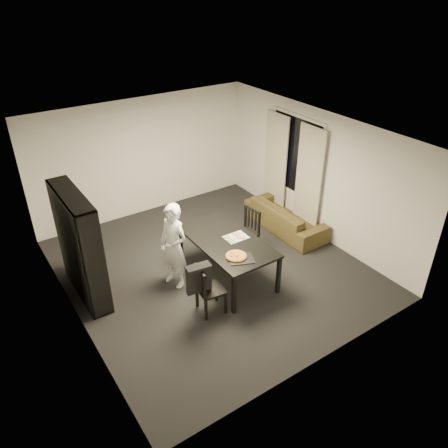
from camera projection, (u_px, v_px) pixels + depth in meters
room at (211, 207)px, 7.55m from camera, size 5.01×5.51×2.61m
window_pane at (296, 155)px, 9.07m from camera, size 0.02×1.40×1.60m
window_frame at (296, 155)px, 9.07m from camera, size 0.03×1.52×1.72m
curtain_left at (308, 180)px, 8.83m from camera, size 0.03×0.70×2.25m
curtain_right at (275, 164)px, 9.58m from camera, size 0.03×0.70×2.25m
bookshelf at (80, 246)px, 7.12m from camera, size 0.35×1.50×1.90m
dining_table at (227, 243)px, 7.64m from camera, size 1.03×1.85×0.77m
chair_left at (206, 287)px, 6.91m from camera, size 0.46×0.46×0.88m
chair_right at (248, 229)px, 8.40m from camera, size 0.49×0.49×0.94m
draped_jacket at (199, 278)px, 6.75m from camera, size 0.42×0.22×0.49m
person at (174, 246)px, 7.42m from camera, size 0.54×0.66×1.57m
baking_tray at (241, 259)px, 7.11m from camera, size 0.50×0.45×0.01m
pepperoni_pizza at (236, 256)px, 7.14m from camera, size 0.35×0.35×0.03m
kitchen_towel at (236, 237)px, 7.68m from camera, size 0.40×0.30×0.01m
pizza_slices at (234, 237)px, 7.66m from camera, size 0.46×0.43×0.01m
sofa at (285, 217)px, 9.29m from camera, size 0.76×1.95×0.57m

